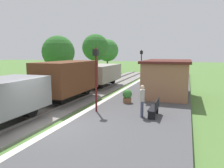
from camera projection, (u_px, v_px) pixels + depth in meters
The scene contains 17 objects.
ground_plane at pixel (51, 131), 10.13m from camera, with size 160.00×160.00×0.00m, color #517A38.
platform_slab at pixel (116, 137), 9.06m from camera, with size 6.00×60.00×0.25m, color #4C4C4F.
platform_edge_stripe at pixel (58, 126), 9.96m from camera, with size 0.36×60.00×0.01m, color silver.
track_ballast at pixel (11, 124), 10.91m from camera, with size 3.80×60.00×0.12m, color gray.
rail_near at pixel (22, 123), 10.65m from camera, with size 0.07×60.00×0.14m, color slate.
rail_far at pixel (0, 120), 11.12m from camera, with size 0.07×60.00×0.14m, color slate.
freight_train at pixel (68, 82), 15.91m from camera, with size 2.50×19.40×2.72m.
station_hut at pixel (167, 78), 17.14m from camera, with size 3.50×5.80×2.78m.
bench_near_hut at pixel (155, 108), 11.47m from camera, with size 0.42×1.50×0.91m.
bench_down_platform at pixel (171, 82), 21.63m from camera, with size 0.42×1.50×0.91m.
person_waiting at pixel (142, 100), 11.32m from camera, with size 0.30×0.41×1.71m.
potted_planter at pixel (127, 96), 14.65m from camera, with size 0.64×0.64×0.92m.
lamp_post_near at pixel (96, 67), 12.18m from camera, with size 0.28×0.28×3.70m.
lamp_post_far at pixel (141, 60), 23.94m from camera, with size 0.28×0.28×3.70m.
tree_trackside_far at pixel (58, 52), 24.03m from camera, with size 3.61×3.61×5.49m.
tree_field_left at pixel (96, 48), 30.16m from camera, with size 3.72×3.72×6.18m.
tree_field_distant at pixel (107, 50), 39.13m from camera, with size 3.99×3.99×6.01m.
Camera 1 is at (5.90, -8.22, 3.63)m, focal length 34.69 mm.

